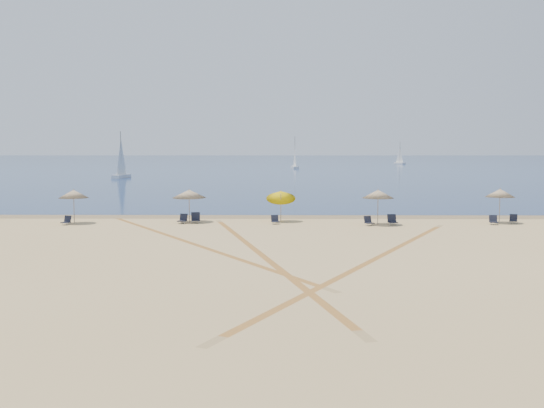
# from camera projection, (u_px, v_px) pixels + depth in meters

# --- Properties ---
(ground) EXTENTS (160.00, 160.00, 0.00)m
(ground) POSITION_uv_depth(u_px,v_px,m) (266.00, 286.00, 23.51)
(ground) COLOR tan
(ground) RESTS_ON ground
(ocean) EXTENTS (500.00, 500.00, 0.00)m
(ocean) POSITION_uv_depth(u_px,v_px,m) (278.00, 161.00, 247.62)
(ocean) COLOR #0C2151
(ocean) RESTS_ON ground
(wet_sand) EXTENTS (500.00, 500.00, 0.00)m
(wet_sand) POSITION_uv_depth(u_px,v_px,m) (273.00, 217.00, 47.41)
(wet_sand) COLOR olive
(wet_sand) RESTS_ON ground
(umbrella_1) EXTENTS (2.01, 2.01, 2.34)m
(umbrella_1) POSITION_uv_depth(u_px,v_px,m) (74.00, 194.00, 43.10)
(umbrella_1) COLOR gray
(umbrella_1) RESTS_ON ground
(umbrella_2) EXTENTS (2.34, 2.35, 2.30)m
(umbrella_2) POSITION_uv_depth(u_px,v_px,m) (189.00, 194.00, 43.89)
(umbrella_2) COLOR gray
(umbrella_2) RESTS_ON ground
(umbrella_3) EXTENTS (2.05, 2.11, 2.51)m
(umbrella_3) POSITION_uv_depth(u_px,v_px,m) (281.00, 195.00, 44.07)
(umbrella_3) COLOR gray
(umbrella_3) RESTS_ON ground
(umbrella_4) EXTENTS (2.14, 2.14, 2.39)m
(umbrella_4) POSITION_uv_depth(u_px,v_px,m) (378.00, 194.00, 42.33)
(umbrella_4) COLOR gray
(umbrella_4) RESTS_ON ground
(umbrella_5) EXTENTS (1.99, 1.99, 2.39)m
(umbrella_5) POSITION_uv_depth(u_px,v_px,m) (500.00, 193.00, 43.30)
(umbrella_5) COLOR gray
(umbrella_5) RESTS_ON ground
(chair_2) EXTENTS (0.65, 0.71, 0.61)m
(chair_2) POSITION_uv_depth(u_px,v_px,m) (67.00, 221.00, 42.36)
(chair_2) COLOR black
(chair_2) RESTS_ON ground
(chair_3) EXTENTS (0.70, 0.76, 0.65)m
(chair_3) POSITION_uv_depth(u_px,v_px,m) (183.00, 219.00, 43.12)
(chair_3) COLOR black
(chair_3) RESTS_ON ground
(chair_4) EXTENTS (0.70, 0.79, 0.72)m
(chair_4) POSITION_uv_depth(u_px,v_px,m) (196.00, 218.00, 43.40)
(chair_4) COLOR black
(chair_4) RESTS_ON ground
(chair_5) EXTENTS (0.60, 0.67, 0.60)m
(chair_5) POSITION_uv_depth(u_px,v_px,m) (275.00, 220.00, 42.83)
(chair_5) COLOR black
(chair_5) RESTS_ON ground
(chair_6) EXTENTS (0.70, 0.75, 0.62)m
(chair_6) POSITION_uv_depth(u_px,v_px,m) (369.00, 221.00, 41.99)
(chair_6) COLOR black
(chair_6) RESTS_ON ground
(chair_7) EXTENTS (0.64, 0.73, 0.70)m
(chair_7) POSITION_uv_depth(u_px,v_px,m) (392.00, 220.00, 42.28)
(chair_7) COLOR black
(chair_7) RESTS_ON ground
(chair_8) EXTENTS (0.60, 0.67, 0.63)m
(chair_8) POSITION_uv_depth(u_px,v_px,m) (493.00, 220.00, 42.48)
(chair_8) COLOR black
(chair_8) RESTS_ON ground
(chair_9) EXTENTS (0.69, 0.74, 0.61)m
(chair_9) POSITION_uv_depth(u_px,v_px,m) (513.00, 219.00, 43.24)
(chair_9) COLOR black
(chair_9) RESTS_ON ground
(sailboat_0) EXTENTS (2.18, 5.50, 7.97)m
(sailboat_0) POSITION_uv_depth(u_px,v_px,m) (121.00, 164.00, 108.32)
(sailboat_0) COLOR white
(sailboat_0) RESTS_ON ocean
(sailboat_1) EXTENTS (2.04, 5.51, 8.01)m
(sailboat_1) POSITION_uv_depth(u_px,v_px,m) (295.00, 159.00, 159.37)
(sailboat_1) COLOR white
(sailboat_1) RESTS_ON ocean
(sailboat_2) EXTENTS (3.14, 4.85, 7.13)m
(sailboat_2) POSITION_uv_depth(u_px,v_px,m) (400.00, 157.00, 203.40)
(sailboat_2) COLOR white
(sailboat_2) RESTS_ON ocean
(tire_tracks) EXTENTS (48.04, 44.59, 0.00)m
(tire_tracks) POSITION_uv_depth(u_px,v_px,m) (267.00, 251.00, 31.68)
(tire_tracks) COLOR tan
(tire_tracks) RESTS_ON ground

